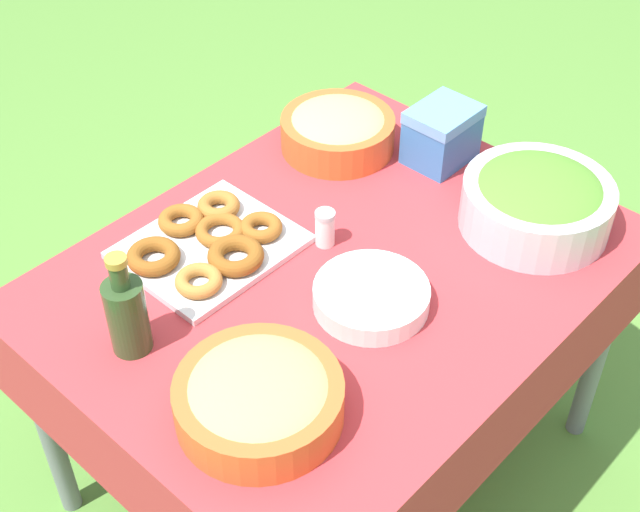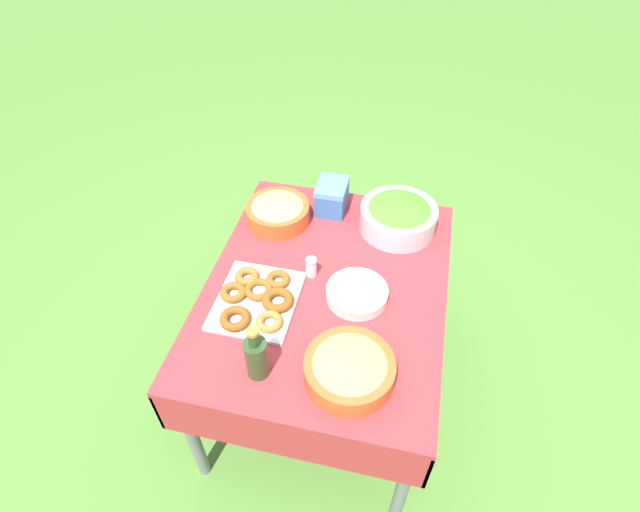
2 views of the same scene
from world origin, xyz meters
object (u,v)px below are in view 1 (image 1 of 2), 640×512
Objects in this scene: salad_bowl at (537,201)px; donut_platter at (209,243)px; bread_bowl at (259,397)px; pasta_bowl at (338,129)px; olive_oil_bottle at (127,313)px; plate_stack at (371,297)px; cooler_box at (442,134)px.

salad_bowl is 0.92× the size of donut_platter.
pasta_bowl is at bearing -147.51° from bread_bowl.
olive_oil_bottle is at bearing -80.81° from bread_bowl.
plate_stack is at bearing 106.83° from donut_platter.
olive_oil_bottle is (0.40, -0.27, 0.07)m from plate_stack.
salad_bowl is 0.32m from cooler_box.
cooler_box reaches higher than salad_bowl.
plate_stack is 0.78× the size of bread_bowl.
bread_bowl is (-0.05, 0.31, -0.04)m from olive_oil_bottle.
salad_bowl reaches higher than pasta_bowl.
pasta_bowl is at bearing -58.64° from cooler_box.
cooler_box is at bearing 165.55° from donut_platter.
salad_bowl is 0.93m from olive_oil_bottle.
cooler_box is (-0.92, 0.06, -0.02)m from olive_oil_bottle.
donut_platter is 0.39m from plate_stack.
plate_stack is 1.03× the size of olive_oil_bottle.
pasta_bowl reaches higher than bread_bowl.
donut_platter is at bearing 7.01° from pasta_bowl.
pasta_bowl is at bearing -82.51° from salad_bowl.
cooler_box reaches higher than bread_bowl.
salad_bowl reaches higher than bread_bowl.
plate_stack is 0.49m from olive_oil_bottle.
pasta_bowl is at bearing -168.44° from olive_oil_bottle.
olive_oil_bottle is 1.40× the size of cooler_box.
cooler_box is at bearing -101.58° from salad_bowl.
bread_bowl is (0.24, 0.41, 0.03)m from donut_platter.
bread_bowl reaches higher than plate_stack.
plate_stack is 0.36m from bread_bowl.
pasta_bowl is 0.49m from donut_platter.
cooler_box reaches higher than pasta_bowl.
plate_stack is at bearing -13.10° from salad_bowl.
donut_platter is 1.53× the size of plate_stack.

